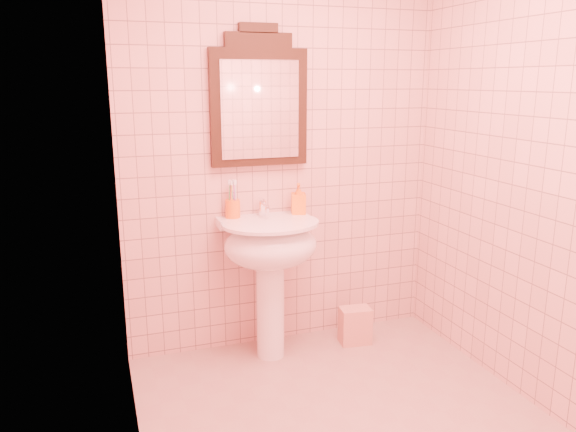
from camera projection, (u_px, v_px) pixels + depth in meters
name	position (u px, v px, depth m)	size (l,w,h in m)	color
floor	(355.00, 431.00, 2.75)	(2.20, 2.20, 0.00)	tan
back_wall	(283.00, 150.00, 3.47)	(2.00, 0.02, 2.50)	beige
pedestal_sink	(270.00, 254.00, 3.35)	(0.58, 0.58, 0.86)	white
faucet	(263.00, 207.00, 3.41)	(0.04, 0.16, 0.11)	white
mirror	(259.00, 101.00, 3.32)	(0.59, 0.06, 0.82)	black
toothbrush_cup	(233.00, 208.00, 3.38)	(0.09, 0.09, 0.21)	orange
soap_dispenser	(298.00, 199.00, 3.47)	(0.09, 0.09, 0.19)	orange
towel	(355.00, 325.00, 3.65)	(0.20, 0.13, 0.24)	#E29385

